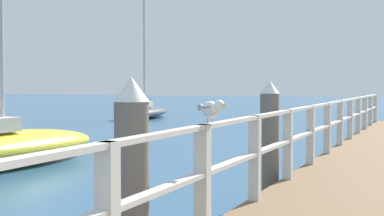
{
  "coord_description": "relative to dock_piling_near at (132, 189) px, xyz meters",
  "views": [
    {
      "loc": [
        0.35,
        0.91,
        1.77
      ],
      "look_at": [
        -4.21,
        11.75,
        1.27
      ],
      "focal_mm": 53.92,
      "sensor_mm": 36.0,
      "label": 1
    }
  ],
  "objects": [
    {
      "name": "pier_railing",
      "position": [
        0.38,
        6.13,
        0.13
      ],
      "size": [
        0.12,
        20.71,
        0.96
      ],
      "color": "beige",
      "rests_on": "pier_deck"
    },
    {
      "name": "seagull_foreground",
      "position": [
        0.39,
        0.77,
        0.63
      ],
      "size": [
        0.38,
        0.36,
        0.21
      ],
      "rotation": [
        0.0,
        0.0,
        3.96
      ],
      "color": "white",
      "rests_on": "pier_railing"
    },
    {
      "name": "dock_piling_far",
      "position": [
        0.0,
        4.19,
        0.0
      ],
      "size": [
        0.29,
        0.29,
        1.83
      ],
      "color": "#6B6056",
      "rests_on": "ground_plane"
    },
    {
      "name": "dock_piling_near",
      "position": [
        0.0,
        0.0,
        0.0
      ],
      "size": [
        0.29,
        0.29,
        1.83
      ],
      "color": "#6B6056",
      "rests_on": "ground_plane"
    },
    {
      "name": "boat_1",
      "position": [
        -11.5,
        21.94,
        -0.56
      ],
      "size": [
        2.18,
        5.74,
        6.23
      ],
      "rotation": [
        0.0,
        0.0,
        0.09
      ],
      "color": "#4C4C51",
      "rests_on": "ground_plane"
    }
  ]
}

